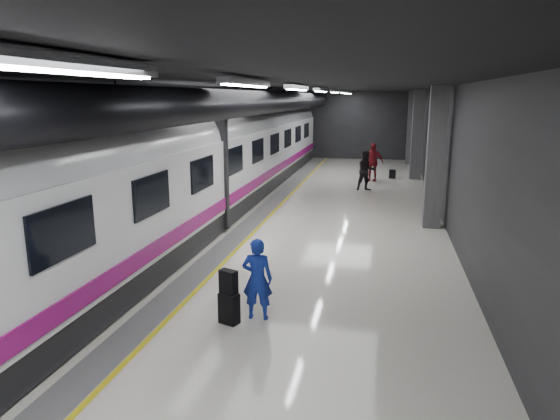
# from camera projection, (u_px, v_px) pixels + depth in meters

# --- Properties ---
(ground) EXTENTS (40.00, 40.00, 0.00)m
(ground) POSITION_uv_depth(u_px,v_px,m) (283.00, 235.00, 15.35)
(ground) COLOR silver
(ground) RESTS_ON ground
(platform_hall) EXTENTS (10.02, 40.02, 4.51)m
(platform_hall) POSITION_uv_depth(u_px,v_px,m) (280.00, 117.00, 15.54)
(platform_hall) COLOR black
(platform_hall) RESTS_ON ground
(train) EXTENTS (3.05, 38.00, 4.05)m
(train) POSITION_uv_depth(u_px,v_px,m) (181.00, 165.00, 15.54)
(train) COLOR black
(train) RESTS_ON ground
(traveler_main) EXTENTS (0.60, 0.42, 1.59)m
(traveler_main) POSITION_uv_depth(u_px,v_px,m) (257.00, 279.00, 9.42)
(traveler_main) COLOR #1834B8
(traveler_main) RESTS_ON ground
(suitcase_main) EXTENTS (0.42, 0.34, 0.59)m
(suitcase_main) POSITION_uv_depth(u_px,v_px,m) (229.00, 308.00, 9.32)
(suitcase_main) COLOR black
(suitcase_main) RESTS_ON ground
(shoulder_bag) EXTENTS (0.37, 0.29, 0.44)m
(shoulder_bag) POSITION_uv_depth(u_px,v_px,m) (228.00, 282.00, 9.25)
(shoulder_bag) COLOR black
(shoulder_bag) RESTS_ON suitcase_main
(traveler_far_a) EXTENTS (1.07, 0.96, 1.81)m
(traveler_far_a) POSITION_uv_depth(u_px,v_px,m) (366.00, 171.00, 22.43)
(traveler_far_a) COLOR black
(traveler_far_a) RESTS_ON ground
(traveler_far_b) EXTENTS (1.19, 0.66, 1.91)m
(traveler_far_b) POSITION_uv_depth(u_px,v_px,m) (372.00, 162.00, 25.03)
(traveler_far_b) COLOR maroon
(traveler_far_b) RESTS_ON ground
(suitcase_far) EXTENTS (0.35, 0.26, 0.46)m
(suitcase_far) POSITION_uv_depth(u_px,v_px,m) (392.00, 174.00, 25.93)
(suitcase_far) COLOR black
(suitcase_far) RESTS_ON ground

